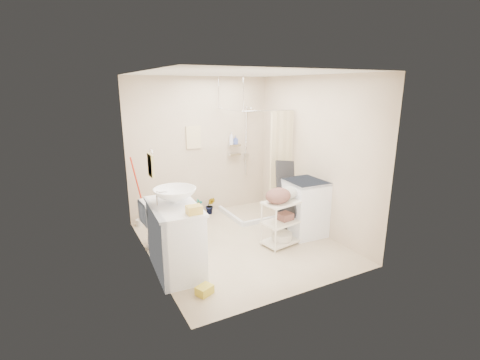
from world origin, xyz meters
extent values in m
plane|color=beige|center=(0.00, 0.00, 0.00)|extent=(3.20, 3.20, 0.00)
cube|color=silver|center=(0.00, 0.00, 2.60)|extent=(2.80, 3.20, 0.04)
cube|color=beige|center=(0.00, 1.60, 1.30)|extent=(2.80, 0.04, 2.60)
cube|color=beige|center=(0.00, -1.60, 1.30)|extent=(2.80, 0.04, 2.60)
cube|color=beige|center=(-1.40, 0.00, 1.30)|extent=(0.04, 3.20, 2.60)
cube|color=beige|center=(1.40, 0.00, 1.30)|extent=(0.04, 3.20, 2.60)
cube|color=white|center=(-1.16, -0.37, 0.47)|extent=(0.66, 1.10, 0.94)
imported|color=white|center=(-1.11, -0.28, 1.04)|extent=(0.65, 0.65, 0.19)
cube|color=gold|center=(-1.03, -0.79, 0.99)|extent=(0.18, 0.14, 0.10)
cube|color=yellow|center=(-1.04, -1.07, 0.07)|extent=(0.34, 0.31, 0.15)
imported|color=silver|center=(-1.04, 0.46, 0.39)|extent=(0.78, 0.48, 0.77)
imported|color=brown|center=(-0.14, 1.43, 0.16)|extent=(0.18, 0.13, 0.32)
imported|color=brown|center=(0.09, 1.41, 0.17)|extent=(0.23, 0.21, 0.34)
cube|color=beige|center=(-0.15, 1.58, 1.50)|extent=(0.28, 0.03, 0.42)
imported|color=silver|center=(0.61, 1.53, 1.44)|extent=(0.10, 0.10, 0.24)
imported|color=#3F4F94|center=(0.69, 1.50, 1.40)|extent=(0.09, 0.09, 0.17)
cube|color=white|center=(1.14, -0.18, 0.47)|extent=(0.66, 0.68, 0.93)
camera|label=1|loc=(-2.37, -4.53, 2.43)|focal=26.00mm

